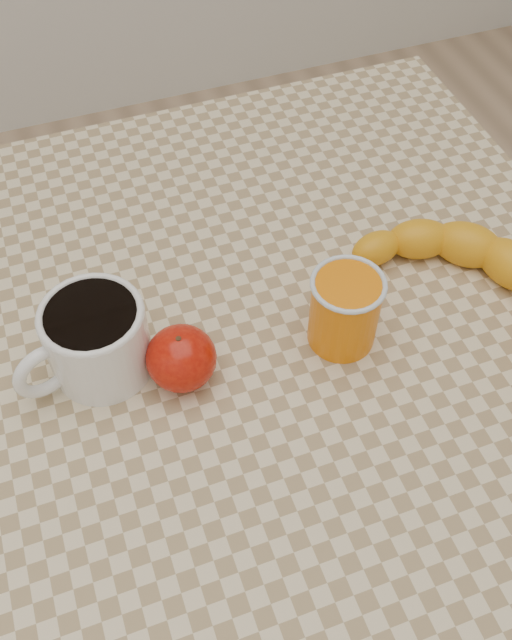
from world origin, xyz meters
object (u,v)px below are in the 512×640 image
object	(u,v)px
orange_juice_glass	(345,310)
banana	(470,292)
coffee_mug	(94,338)
apple	(181,358)
table	(256,377)

from	to	relation	value
orange_juice_glass	banana	distance (m)	0.14
coffee_mug	banana	xyz separation A→B (m)	(0.38, -0.06, -0.02)
orange_juice_glass	banana	bearing A→B (deg)	-3.94
coffee_mug	apple	xyz separation A→B (m)	(0.07, -0.04, -0.01)
apple	table	bearing A→B (deg)	17.85
table	banana	size ratio (longest dim) A/B	2.14
orange_juice_glass	banana	world-z (taller)	orange_juice_glass
apple	banana	world-z (taller)	apple
orange_juice_glass	apple	xyz separation A→B (m)	(-0.17, 0.01, -0.01)
coffee_mug	orange_juice_glass	xyz separation A→B (m)	(0.24, -0.05, -0.00)
table	banana	distance (m)	0.25
coffee_mug	banana	distance (m)	0.38
apple	banana	bearing A→B (deg)	-3.25
orange_juice_glass	apple	distance (m)	0.17
table	orange_juice_glass	bearing A→B (deg)	-23.85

